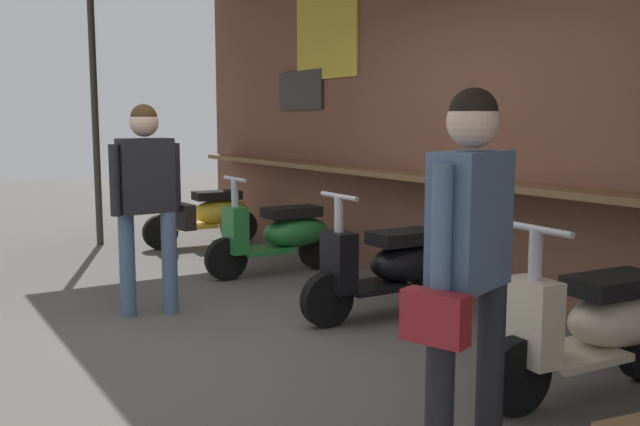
# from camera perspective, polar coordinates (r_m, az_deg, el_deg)

# --- Properties ---
(ground_plane) EXTENTS (29.01, 29.01, 0.00)m
(ground_plane) POSITION_cam_1_polar(r_m,az_deg,el_deg) (4.89, -4.24, -10.20)
(ground_plane) COLOR #56544F
(market_stall_facade) EXTENTS (10.36, 2.26, 3.86)m
(market_stall_facade) POSITION_cam_1_polar(r_m,az_deg,el_deg) (5.82, 12.77, 13.44)
(market_stall_facade) COLOR brown
(market_stall_facade) RESTS_ON ground_plane
(scooter_yellow) EXTENTS (0.49, 1.40, 0.97)m
(scooter_yellow) POSITION_cam_1_polar(r_m,az_deg,el_deg) (8.47, -9.12, -0.03)
(scooter_yellow) COLOR gold
(scooter_yellow) RESTS_ON ground_plane
(scooter_green) EXTENTS (0.46, 1.40, 0.97)m
(scooter_green) POSITION_cam_1_polar(r_m,az_deg,el_deg) (6.84, -3.19, -1.74)
(scooter_green) COLOR #237533
(scooter_green) RESTS_ON ground_plane
(scooter_black) EXTENTS (0.46, 1.40, 0.97)m
(scooter_black) POSITION_cam_1_polar(r_m,az_deg,el_deg) (5.38, 5.89, -4.31)
(scooter_black) COLOR black
(scooter_black) RESTS_ON ground_plane
(scooter_cream) EXTENTS (0.49, 1.40, 0.97)m
(scooter_cream) POSITION_cam_1_polar(r_m,az_deg,el_deg) (4.13, 21.72, -8.45)
(scooter_cream) COLOR beige
(scooter_cream) RESTS_ON ground_plane
(shopper_with_handbag) EXTENTS (0.42, 0.64, 1.62)m
(shopper_with_handbag) POSITION_cam_1_polar(r_m,az_deg,el_deg) (2.94, 11.97, -2.58)
(shopper_with_handbag) COLOR #232328
(shopper_with_handbag) RESTS_ON ground_plane
(shopper_browsing) EXTENTS (0.29, 0.64, 1.61)m
(shopper_browsing) POSITION_cam_1_polar(r_m,az_deg,el_deg) (5.47, -13.82, 1.90)
(shopper_browsing) COLOR slate
(shopper_browsing) RESTS_ON ground_plane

